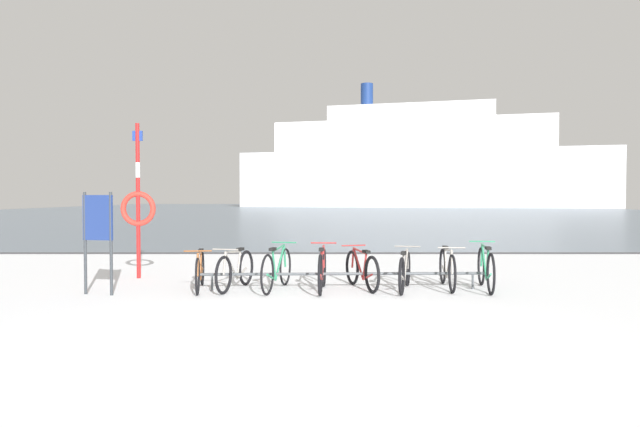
# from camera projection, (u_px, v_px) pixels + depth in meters

# --- Properties ---
(ground) EXTENTS (80.00, 132.00, 0.08)m
(ground) POSITION_uv_depth(u_px,v_px,m) (315.00, 212.00, 60.30)
(ground) COLOR white
(bike_rack) EXTENTS (5.09, 0.22, 0.31)m
(bike_rack) POSITION_uv_depth(u_px,v_px,m) (341.00, 274.00, 10.00)
(bike_rack) COLOR #4C5156
(bike_rack) RESTS_ON ground
(bicycle_0) EXTENTS (0.46, 1.69, 0.74)m
(bicycle_0) POSITION_uv_depth(u_px,v_px,m) (198.00, 271.00, 9.96)
(bicycle_0) COLOR black
(bicycle_0) RESTS_ON ground
(bicycle_1) EXTENTS (0.56, 1.61, 0.76)m
(bicycle_1) POSITION_uv_depth(u_px,v_px,m) (233.00, 270.00, 10.01)
(bicycle_1) COLOR black
(bicycle_1) RESTS_ON ground
(bicycle_2) EXTENTS (0.53, 1.75, 0.81)m
(bicycle_2) POSITION_uv_depth(u_px,v_px,m) (275.00, 269.00, 9.96)
(bicycle_2) COLOR black
(bicycle_2) RESTS_ON ground
(bicycle_3) EXTENTS (0.46, 1.67, 0.81)m
(bicycle_3) POSITION_uv_depth(u_px,v_px,m) (320.00, 270.00, 9.86)
(bicycle_3) COLOR black
(bicycle_3) RESTS_ON ground
(bicycle_4) EXTENTS (0.60, 1.58, 0.75)m
(bicycle_4) POSITION_uv_depth(u_px,v_px,m) (359.00, 270.00, 10.10)
(bicycle_4) COLOR black
(bicycle_4) RESTS_ON ground
(bicycle_5) EXTENTS (0.56, 1.63, 0.74)m
(bicycle_5) POSITION_uv_depth(u_px,v_px,m) (403.00, 271.00, 9.92)
(bicycle_5) COLOR black
(bicycle_5) RESTS_ON ground
(bicycle_6) EXTENTS (0.46, 1.75, 0.78)m
(bicycle_6) POSITION_uv_depth(u_px,v_px,m) (445.00, 268.00, 10.16)
(bicycle_6) COLOR black
(bicycle_6) RESTS_ON ground
(bicycle_7) EXTENTS (0.46, 1.76, 0.83)m
(bicycle_7) POSITION_uv_depth(u_px,v_px,m) (483.00, 269.00, 9.99)
(bicycle_7) COLOR black
(bicycle_7) RESTS_ON ground
(info_sign) EXTENTS (0.54, 0.18, 1.71)m
(info_sign) POSITION_uv_depth(u_px,v_px,m) (95.00, 226.00, 9.45)
(info_sign) COLOR #33383D
(info_sign) RESTS_ON ground
(rescue_post) EXTENTS (0.70, 0.11, 3.09)m
(rescue_post) POSITION_uv_depth(u_px,v_px,m) (136.00, 204.00, 11.37)
(rescue_post) COLOR red
(rescue_post) RESTS_ON ground
(ferry_ship) EXTENTS (56.97, 24.96, 19.66)m
(ferry_ship) POSITION_uv_depth(u_px,v_px,m) (415.00, 165.00, 89.43)
(ferry_ship) COLOR silver
(ferry_ship) RESTS_ON ground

